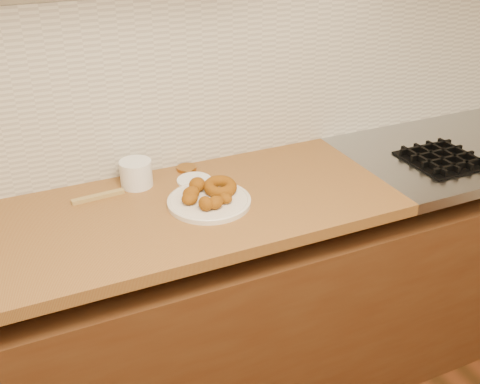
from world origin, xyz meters
name	(u,v)px	position (x,y,z in m)	size (l,w,h in m)	color
wall_back	(200,37)	(0.00, 2.00, 1.35)	(4.00, 0.02, 2.70)	#BFB08F
base_cabinet	(238,313)	(0.00, 1.69, 0.39)	(3.60, 0.60, 0.77)	#4E2F17
butcher_block	(35,244)	(-0.65, 1.69, 0.88)	(2.30, 0.62, 0.04)	brown
backsplash	(203,81)	(0.00, 1.99, 1.20)	(3.60, 0.02, 0.60)	beige
donut_plate	(209,202)	(-0.11, 1.67, 0.91)	(0.27, 0.27, 0.02)	silver
ring_donut	(220,187)	(-0.06, 1.70, 0.93)	(0.11, 0.11, 0.04)	brown
fried_dough_chunks	(201,195)	(-0.14, 1.67, 0.94)	(0.17, 0.20, 0.05)	brown
plastic_tub	(136,173)	(-0.29, 1.89, 0.95)	(0.11, 0.11, 0.09)	white
tub_lid	(194,180)	(-0.10, 1.83, 0.90)	(0.12, 0.12, 0.01)	white
brass_jar_lid	(187,168)	(-0.09, 1.93, 0.91)	(0.07, 0.07, 0.01)	#A56D2C
wooden_utensil	(98,196)	(-0.43, 1.85, 0.91)	(0.17, 0.02, 0.01)	#A28547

